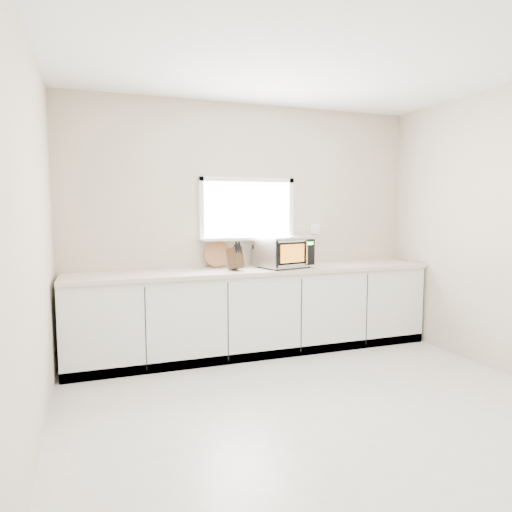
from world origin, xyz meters
name	(u,v)px	position (x,y,z in m)	size (l,w,h in m)	color
ground	(333,419)	(0.00, 0.00, 0.00)	(4.00, 4.00, 0.00)	beige
back_wall	(247,226)	(0.00, 2.00, 1.36)	(4.00, 0.17, 2.70)	beige
cabinets	(256,312)	(0.00, 1.70, 0.44)	(3.92, 0.60, 0.88)	silver
countertop	(256,270)	(0.00, 1.69, 0.90)	(3.92, 0.64, 0.04)	beige
microwave	(285,251)	(0.32, 1.66, 1.10)	(0.61, 0.53, 0.34)	black
knife_block	(235,258)	(-0.25, 1.63, 1.05)	(0.16, 0.23, 0.30)	#402917
cutting_board	(217,254)	(-0.36, 1.94, 1.06)	(0.29, 0.29, 0.02)	#B07644
coffee_grinder	(258,256)	(0.09, 1.88, 1.04)	(0.14, 0.14, 0.24)	#B8BBC0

